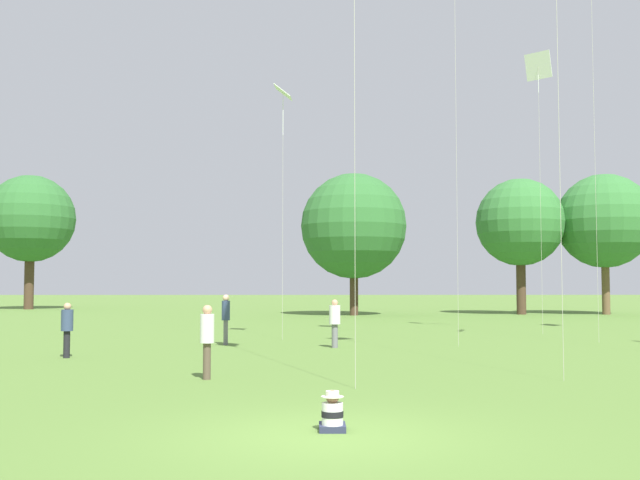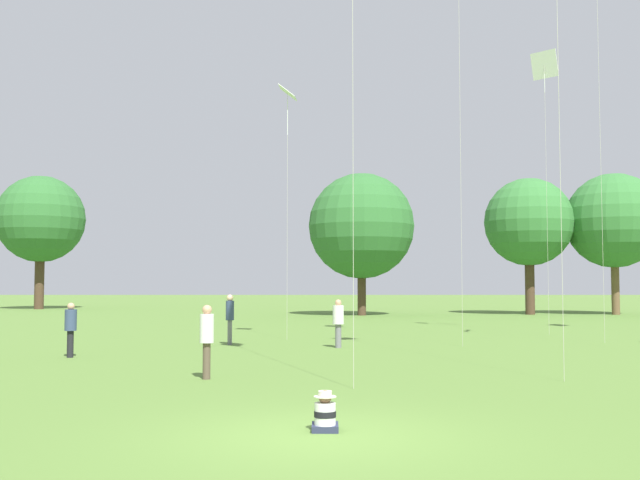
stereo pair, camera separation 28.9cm
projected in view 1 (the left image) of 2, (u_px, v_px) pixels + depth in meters
The scene contains 12 objects.
ground_plane at pixel (325, 437), 10.81m from camera, with size 300.00×300.00×0.00m, color #567A33.
seated_toddler at pixel (332, 414), 11.22m from camera, with size 0.40×0.51×0.62m.
person_standing_0 at pixel (67, 325), 22.48m from camera, with size 0.36×0.36×1.65m.
person_standing_1 at pixel (207, 335), 17.39m from camera, with size 0.46×0.46×1.72m.
person_standing_4 at pixel (335, 319), 26.08m from camera, with size 0.51×0.51×1.68m.
person_standing_7 at pixel (226, 314), 27.33m from camera, with size 0.38×0.38×1.83m.
kite_1 at pixel (538, 72), 33.83m from camera, with size 1.09×1.05×12.69m.
kite_2 at pixel (283, 102), 30.39m from camera, with size 0.75×0.90×10.29m.
distant_tree_0 at pixel (31, 219), 67.18m from camera, with size 7.83×7.83×12.05m.
distant_tree_1 at pixel (354, 226), 53.91m from camera, with size 7.62×7.62×10.24m.
distant_tree_2 at pixel (604, 221), 55.45m from camera, with size 6.98×6.98×10.42m.
distant_tree_3 at pixel (520, 223), 55.61m from camera, with size 6.51×6.51×10.10m.
Camera 1 is at (-0.25, -10.96, 2.20)m, focal length 42.00 mm.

